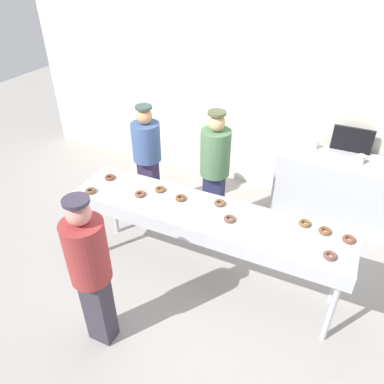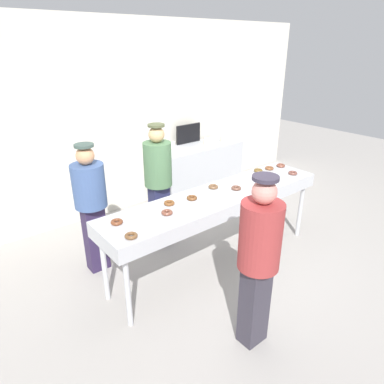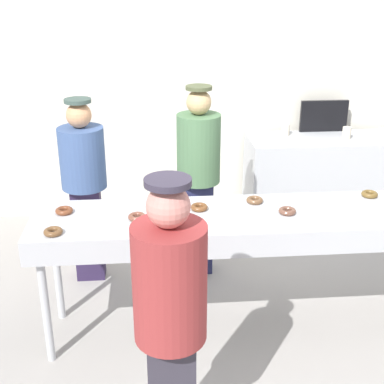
% 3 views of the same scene
% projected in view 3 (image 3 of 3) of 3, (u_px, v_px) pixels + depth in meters
% --- Properties ---
extents(ground_plane, '(16.00, 16.00, 0.00)m').
position_uv_depth(ground_plane, '(242.00, 327.00, 3.99)').
color(ground_plane, '#9E9993').
extents(back_wall, '(8.00, 0.12, 2.97)m').
position_uv_depth(back_wall, '(211.00, 78.00, 5.50)').
color(back_wall, silver).
rests_on(back_wall, ground).
extents(fryer_conveyor, '(2.98, 0.66, 0.96)m').
position_uv_depth(fryer_conveyor, '(247.00, 224.00, 3.66)').
color(fryer_conveyor, '#B7BABF').
rests_on(fryer_conveyor, ground).
extents(chocolate_donut_1, '(0.17, 0.17, 0.04)m').
position_uv_depth(chocolate_donut_1, '(199.00, 207.00, 3.67)').
color(chocolate_donut_1, brown).
rests_on(chocolate_donut_1, fryer_conveyor).
extents(chocolate_donut_2, '(0.12, 0.12, 0.04)m').
position_uv_depth(chocolate_donut_2, '(64.00, 211.00, 3.62)').
color(chocolate_donut_2, brown).
rests_on(chocolate_donut_2, fryer_conveyor).
extents(chocolate_donut_3, '(0.17, 0.17, 0.04)m').
position_uv_depth(chocolate_donut_3, '(287.00, 211.00, 3.61)').
color(chocolate_donut_3, brown).
rests_on(chocolate_donut_3, fryer_conveyor).
extents(chocolate_donut_4, '(0.14, 0.14, 0.04)m').
position_uv_depth(chocolate_donut_4, '(370.00, 194.00, 3.89)').
color(chocolate_donut_4, brown).
rests_on(chocolate_donut_4, fryer_conveyor).
extents(chocolate_donut_6, '(0.17, 0.17, 0.04)m').
position_uv_depth(chocolate_donut_6, '(137.00, 217.00, 3.53)').
color(chocolate_donut_6, brown).
rests_on(chocolate_donut_6, fryer_conveyor).
extents(chocolate_donut_7, '(0.17, 0.17, 0.04)m').
position_uv_depth(chocolate_donut_7, '(255.00, 200.00, 3.79)').
color(chocolate_donut_7, brown).
rests_on(chocolate_donut_7, fryer_conveyor).
extents(chocolate_donut_9, '(0.14, 0.14, 0.04)m').
position_uv_depth(chocolate_donut_9, '(159.00, 206.00, 3.70)').
color(chocolate_donut_9, brown).
rests_on(chocolate_donut_9, fryer_conveyor).
extents(chocolate_donut_10, '(0.17, 0.17, 0.04)m').
position_uv_depth(chocolate_donut_10, '(53.00, 232.00, 3.32)').
color(chocolate_donut_10, brown).
rests_on(chocolate_donut_10, fryer_conveyor).
extents(worker_baker, '(0.36, 0.36, 1.67)m').
position_uv_depth(worker_baker, '(198.00, 170.00, 4.41)').
color(worker_baker, '#212348').
rests_on(worker_baker, ground).
extents(worker_assistant, '(0.37, 0.37, 1.59)m').
position_uv_depth(worker_assistant, '(84.00, 179.00, 4.33)').
color(worker_assistant, '#2C2041').
rests_on(worker_assistant, ground).
extents(customer_waiting, '(0.36, 0.36, 1.66)m').
position_uv_depth(customer_waiting, '(170.00, 315.00, 2.54)').
color(customer_waiting, '#34313C').
rests_on(customer_waiting, ground).
extents(prep_counter, '(1.68, 0.61, 0.94)m').
position_uv_depth(prep_counter, '(326.00, 180.00, 5.56)').
color(prep_counter, '#B7BABF').
rests_on(prep_counter, ground).
extents(paper_cup_0, '(0.09, 0.09, 0.12)m').
position_uv_depth(paper_cup_0, '(347.00, 133.00, 5.33)').
color(paper_cup_0, beige).
rests_on(paper_cup_0, prep_counter).
extents(paper_cup_1, '(0.09, 0.09, 0.12)m').
position_uv_depth(paper_cup_1, '(285.00, 130.00, 5.45)').
color(paper_cup_1, beige).
rests_on(paper_cup_1, prep_counter).
extents(paper_cup_2, '(0.09, 0.09, 0.12)m').
position_uv_depth(paper_cup_2, '(382.00, 134.00, 5.30)').
color(paper_cup_2, beige).
rests_on(paper_cup_2, prep_counter).
extents(menu_display, '(0.51, 0.04, 0.33)m').
position_uv_depth(menu_display, '(324.00, 116.00, 5.55)').
color(menu_display, black).
rests_on(menu_display, prep_counter).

